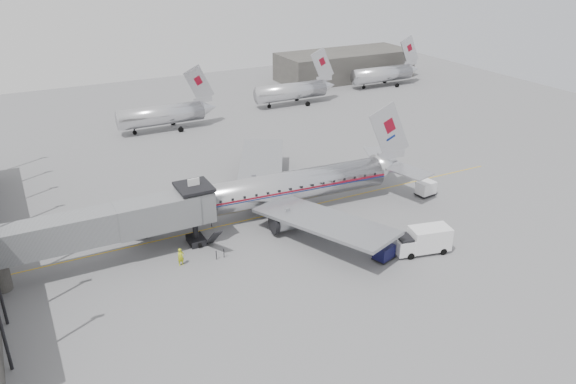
{
  "coord_description": "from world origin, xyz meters",
  "views": [
    {
      "loc": [
        -24.3,
        -45.95,
        28.94
      ],
      "look_at": [
        1.84,
        4.39,
        3.2
      ],
      "focal_mm": 35.0,
      "sensor_mm": 36.0,
      "label": 1
    }
  ],
  "objects_px": {
    "ramp_worker": "(181,257)",
    "airliner": "(271,190)",
    "baggage_cart_white": "(426,188)",
    "baggage_cart_navy": "(384,252)",
    "service_van": "(423,240)"
  },
  "relations": [
    {
      "from": "baggage_cart_white",
      "to": "service_van",
      "type": "bearing_deg",
      "value": -138.19
    },
    {
      "from": "service_van",
      "to": "baggage_cart_white",
      "type": "xyz_separation_m",
      "value": [
        9.38,
        10.6,
        -0.45
      ]
    },
    {
      "from": "baggage_cart_navy",
      "to": "service_van",
      "type": "bearing_deg",
      "value": -25.11
    },
    {
      "from": "airliner",
      "to": "baggage_cart_white",
      "type": "xyz_separation_m",
      "value": [
        18.94,
        -4.32,
        -1.97
      ]
    },
    {
      "from": "ramp_worker",
      "to": "airliner",
      "type": "bearing_deg",
      "value": 18.28
    },
    {
      "from": "airliner",
      "to": "ramp_worker",
      "type": "relative_size",
      "value": 20.24
    },
    {
      "from": "airliner",
      "to": "baggage_cart_navy",
      "type": "distance_m",
      "value": 15.43
    },
    {
      "from": "baggage_cart_navy",
      "to": "baggage_cart_white",
      "type": "bearing_deg",
      "value": 18.8
    },
    {
      "from": "baggage_cart_white",
      "to": "ramp_worker",
      "type": "distance_m",
      "value": 31.72
    },
    {
      "from": "airliner",
      "to": "service_van",
      "type": "distance_m",
      "value": 17.79
    },
    {
      "from": "airliner",
      "to": "baggage_cart_white",
      "type": "relative_size",
      "value": 14.94
    },
    {
      "from": "baggage_cart_white",
      "to": "ramp_worker",
      "type": "xyz_separation_m",
      "value": [
        -31.67,
        -1.83,
        -0.04
      ]
    },
    {
      "from": "airliner",
      "to": "baggage_cart_white",
      "type": "bearing_deg",
      "value": -9.3
    },
    {
      "from": "baggage_cart_navy",
      "to": "ramp_worker",
      "type": "bearing_deg",
      "value": 138.06
    },
    {
      "from": "ramp_worker",
      "to": "baggage_cart_white",
      "type": "bearing_deg",
      "value": -4.2
    }
  ]
}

